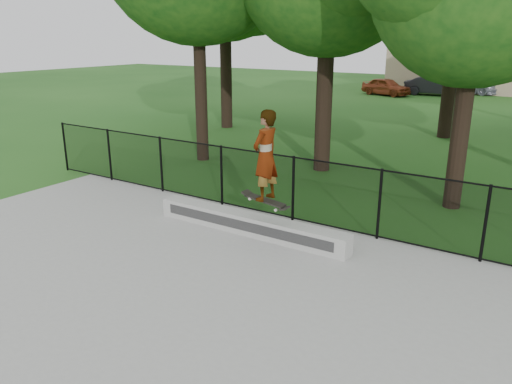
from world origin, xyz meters
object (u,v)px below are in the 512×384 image
grind_ledge (249,224)px  car_b (434,86)px  car_c (465,84)px  car_a (386,87)px  skater_airborne (266,157)px

grind_ledge → car_b: car_b is taller
car_c → car_b: bearing=153.7°
car_a → skater_airborne: skater_airborne is taller
grind_ledge → car_c: car_c is taller
grind_ledge → car_a: bearing=103.1°
car_c → car_a: bearing=140.9°
car_b → car_a: bearing=116.3°
car_a → skater_airborne: size_ratio=1.83×
car_b → grind_ledge: bearing=180.0°
car_a → car_b: bearing=-39.4°
grind_ledge → skater_airborne: bearing=-25.9°
grind_ledge → car_c: bearing=93.3°
grind_ledge → car_a: (-6.18, 26.56, 0.33)m
car_b → car_c: car_c is taller
car_c → skater_airborne: size_ratio=2.21×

